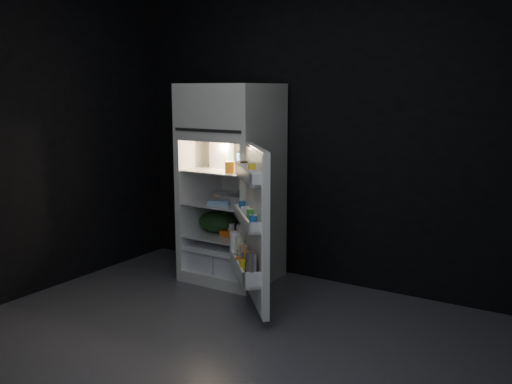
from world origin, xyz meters
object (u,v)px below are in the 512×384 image
Objects in this scene: fridge_door at (253,230)px; egg_carton at (238,200)px; yogurt_tray at (237,233)px; refrigerator at (233,176)px; milk_jug at (222,155)px.

egg_carton is at bearing 132.51° from fridge_door.
fridge_door is 4.07× the size of egg_carton.
egg_carton is 1.09× the size of yogurt_tray.
refrigerator is 1.46× the size of fridge_door.
fridge_door is 1.07m from milk_jug.
egg_carton is (0.11, -0.09, -0.19)m from refrigerator.
milk_jug is at bearing -165.77° from refrigerator.
refrigerator reaches higher than yogurt_tray.
milk_jug is 0.73m from yogurt_tray.
yogurt_tray is (-0.53, 0.57, -0.23)m from fridge_door.
refrigerator is 7.42× the size of milk_jug.
refrigerator is 0.52m from yogurt_tray.
milk_jug reaches higher than egg_carton.
fridge_door is at bearing -51.03° from milk_jug.
milk_jug reaches higher than yogurt_tray.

